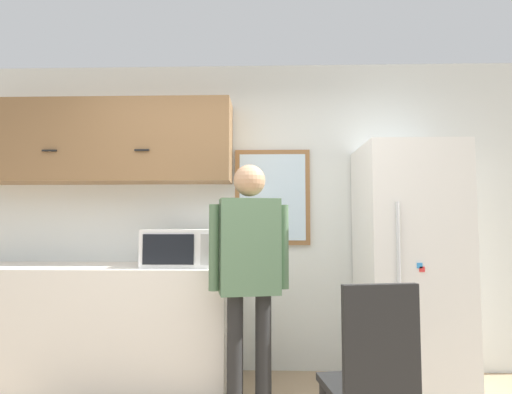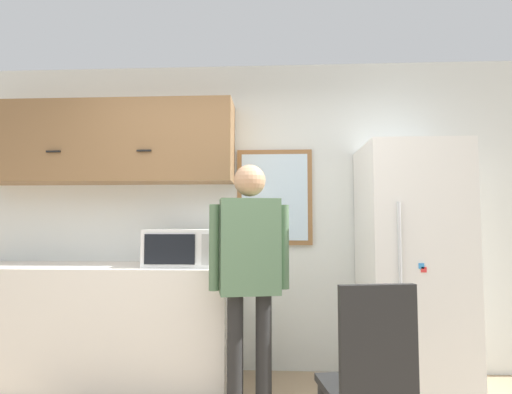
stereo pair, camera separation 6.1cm
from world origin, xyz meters
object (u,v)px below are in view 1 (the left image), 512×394
at_px(refrigerator, 409,266).
at_px(chair, 373,374).
at_px(person, 249,260).
at_px(microwave, 181,248).

height_order(refrigerator, chair, refrigerator).
relative_size(person, chair, 1.72).
relative_size(microwave, chair, 0.56).
xyz_separation_m(microwave, person, (0.57, -0.43, -0.06)).
height_order(microwave, refrigerator, refrigerator).
distance_m(microwave, refrigerator, 1.80).
xyz_separation_m(person, refrigerator, (1.22, 0.41, -0.08)).
distance_m(microwave, chair, 1.76).
height_order(microwave, person, person).
relative_size(person, refrigerator, 0.89).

